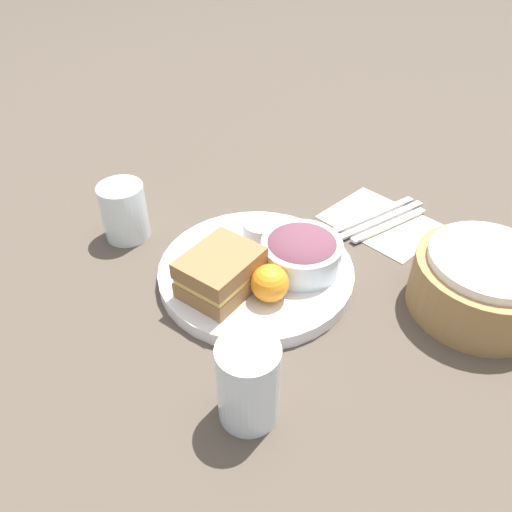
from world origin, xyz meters
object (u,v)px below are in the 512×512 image
Objects in this scene: drink_glass at (248,383)px; knife at (381,220)px; spoon at (389,225)px; plate at (256,272)px; fork at (374,215)px; bread_basket at (482,283)px; salad_bowl at (301,251)px; sandwich at (220,272)px; dressing_cup at (261,231)px; water_glass at (124,211)px.

knife is at bearing -164.95° from drink_glass.
spoon is (0.00, 0.02, 0.00)m from knife.
fork is at bearing 173.31° from plate.
fork is (-0.08, -0.22, -0.04)m from bread_basket.
salad_bowl is at bearing -151.52° from drink_glass.
knife is (-0.41, -0.11, -0.05)m from drink_glass.
sandwich is at bearing -0.02° from plate.
dressing_cup is at bearing -93.02° from salad_bowl.
salad_bowl is 1.26× the size of water_glass.
plate is 0.25m from fork.
bread_basket is 0.54m from water_glass.
bread_basket reaches higher than sandwich.
spoon is 0.43m from water_glass.
spoon is (0.01, 0.04, 0.00)m from fork.
drink_glass is 0.60× the size of fork.
salad_bowl is 0.20m from spoon.
sandwich reaches higher than dressing_cup.
salad_bowl is 0.63× the size of bread_basket.
plate is 1.59× the size of fork.
fork is 0.42m from water_glass.
bread_basket is at bearing 112.65° from dressing_cup.
sandwich is at bearing -20.93° from salad_bowl.
spoon is at bearing -167.16° from drink_glass.
dressing_cup is 0.32× the size of fork.
bread_basket reaches higher than dressing_cup.
salad_bowl is (-0.11, 0.04, -0.00)m from sandwich.
bread_basket is 0.20m from spoon.
knife is at bearing -109.79° from bread_basket.
drink_glass is 0.66× the size of spoon.
sandwich reaches higher than salad_bowl.
dressing_cup is (-0.12, -0.04, -0.01)m from sandwich.
spoon is at bearing 138.55° from water_glass.
water_glass is (0.08, -0.22, 0.04)m from plate.
plate is at bearing -135.97° from drink_glass.
plate is 2.66× the size of drink_glass.
dressing_cup is at bearing 126.04° from water_glass.
salad_bowl is 0.72× the size of spoon.
sandwich is at bearing 178.99° from spoon.
knife is (-0.25, 0.05, -0.00)m from plate.
salad_bowl is 0.21m from knife.
drink_glass is 0.42m from spoon.
plate is 0.07m from salad_bowl.
dressing_cup is 0.22m from water_glass.
salad_bowl is 0.62× the size of knife.
fork is 1.94× the size of water_glass.
bread_basket is at bearing -99.84° from spoon.
spoon is (-0.19, 0.11, -0.03)m from dressing_cup.
drink_glass is (0.22, 0.20, 0.02)m from dressing_cup.
spoon is at bearing -90.00° from fork.
salad_bowl is 0.09m from dressing_cup.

